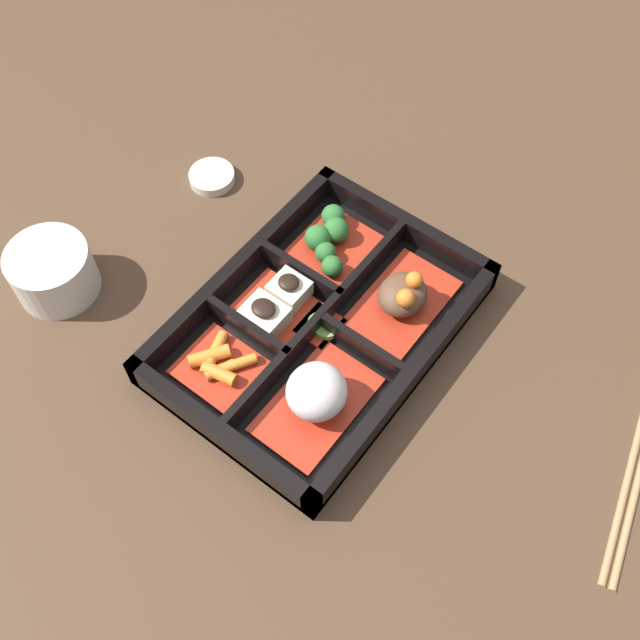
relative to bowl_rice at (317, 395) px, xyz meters
name	(u,v)px	position (x,y,z in m)	size (l,w,h in m)	color
ground_plane	(320,333)	(-0.07, -0.05, -0.03)	(3.00, 3.00, 0.00)	#4C3523
bento_base	(320,330)	(-0.07, -0.05, -0.03)	(0.32, 0.23, 0.01)	black
bento_rim	(318,323)	(-0.07, -0.05, -0.02)	(0.32, 0.23, 0.04)	black
bowl_stew	(403,298)	(-0.14, 0.00, -0.01)	(0.12, 0.07, 0.05)	#B22D19
bowl_rice	(317,395)	(0.00, 0.00, 0.00)	(0.12, 0.07, 0.06)	#B22D19
bowl_greens	(330,241)	(-0.16, -0.10, -0.01)	(0.09, 0.08, 0.03)	#B22D19
bowl_tofu	(276,305)	(-0.06, -0.10, -0.01)	(0.08, 0.08, 0.03)	#B22D19
bowl_carrots	(220,366)	(0.03, -0.10, -0.02)	(0.07, 0.08, 0.02)	#B22D19
bowl_pickles	(321,329)	(-0.07, -0.05, -0.02)	(0.04, 0.04, 0.01)	#B22D19
tea_cup	(52,271)	(0.05, -0.31, -0.01)	(0.09, 0.09, 0.06)	beige
chopsticks	(635,475)	(-0.12, 0.27, -0.03)	(0.22, 0.06, 0.01)	#A87F51
sauce_dish	(212,177)	(-0.16, -0.28, -0.03)	(0.05, 0.05, 0.01)	beige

